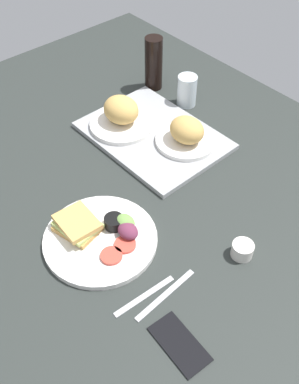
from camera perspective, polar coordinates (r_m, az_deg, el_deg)
The scene contains 11 objects.
ground_plane at distance 129.17cm, azimuth -1.59°, elevation -1.84°, with size 190.00×150.00×3.00cm, color #282D2B.
serving_tray at distance 148.72cm, azimuth 0.46°, elevation 7.13°, with size 45.00×33.00×1.60cm, color #9EA0A3.
bread_plate_near at distance 150.02cm, azimuth -3.57°, elevation 9.69°, with size 21.21×21.21×9.88cm.
bread_plate_far at distance 142.83cm, azimuth 4.68°, elevation 7.32°, with size 19.32×19.32×9.23cm.
plate_with_salad at distance 119.09cm, azimuth -6.28°, elevation -5.43°, with size 29.87×29.87×5.40cm.
drinking_glass at distance 161.61cm, azimuth 4.74°, elevation 12.61°, with size 6.77×6.77×11.03cm, color silver.
soda_bottle at distance 168.08cm, azimuth 0.52°, elevation 15.90°, with size 6.40×6.40×19.48cm, color black.
espresso_cup at distance 117.44cm, azimuth 11.63°, elevation -7.16°, with size 5.60×5.60×4.00cm, color silver.
fork at distance 109.79cm, azimuth -0.64°, elevation -12.95°, with size 17.00×1.40×0.50cm, color #B7B7BC.
knife at distance 110.04cm, azimuth 2.03°, elevation -12.78°, with size 19.00×1.40×0.50cm, color #B7B7BC.
cell_phone at distance 104.25cm, azimuth 3.81°, elevation -18.51°, with size 14.40×7.20×0.80cm, color black.
Camera 1 is at (67.41, -54.10, 94.48)cm, focal length 42.30 mm.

